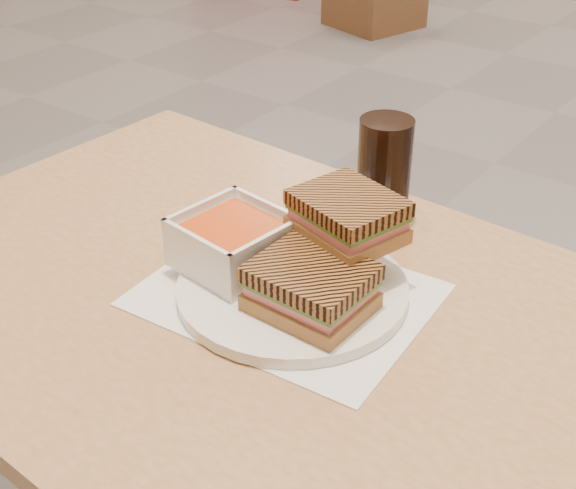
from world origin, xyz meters
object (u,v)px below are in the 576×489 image
Objects in this scene: soup_bowl at (233,244)px; cola_glass at (384,174)px; plate at (292,289)px; panini_lower at (311,287)px; main_table at (299,391)px.

cola_glass is (0.08, 0.22, 0.03)m from soup_bowl.
panini_lower is at bearing -29.85° from plate.
soup_bowl is at bearing 168.09° from main_table.
main_table is 8.87× the size of soup_bowl.
plate is at bearing 150.15° from panini_lower.
panini_lower reaches higher than plate.
plate is (-0.04, 0.03, 0.12)m from main_table.
plate is at bearing 4.60° from soup_bowl.
main_table is 7.75× the size of cola_glass.
cola_glass reaches higher than panini_lower.
panini_lower is 0.83× the size of cola_glass.
plate is 2.05× the size of soup_bowl.
plate is 0.07m from panini_lower.
main_table is at bearing -42.65° from plate.
plate reaches higher than main_table.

